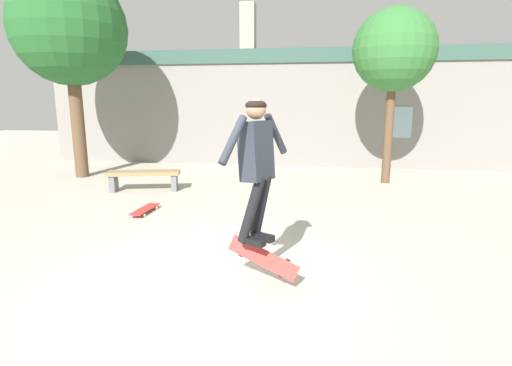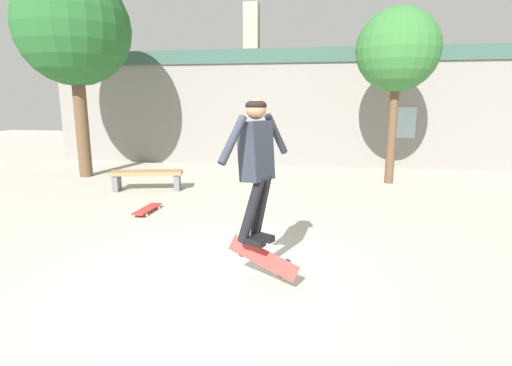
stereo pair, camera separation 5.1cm
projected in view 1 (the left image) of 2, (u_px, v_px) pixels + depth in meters
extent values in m
plane|color=#B2AD9E|center=(215.00, 282.00, 4.57)|extent=(40.00, 40.00, 0.00)
cube|color=gray|center=(285.00, 115.00, 12.37)|extent=(15.35, 0.40, 3.11)
cube|color=#335147|center=(286.00, 56.00, 12.01)|extent=(16.12, 0.52, 0.42)
cube|color=gray|center=(248.00, 26.00, 12.01)|extent=(0.44, 0.44, 1.33)
cube|color=#99B7C6|center=(400.00, 122.00, 11.66)|extent=(0.70, 0.02, 0.90)
cylinder|color=brown|center=(388.00, 133.00, 9.78)|extent=(0.21, 0.21, 2.46)
sphere|color=#337033|center=(394.00, 50.00, 9.37)|extent=(1.94, 1.94, 1.94)
cylinder|color=brown|center=(78.00, 126.00, 10.52)|extent=(0.34, 0.34, 2.74)
sphere|color=#235B28|center=(69.00, 28.00, 10.02)|extent=(2.85, 2.85, 2.85)
cube|color=#99754C|center=(144.00, 173.00, 9.05)|extent=(1.66, 0.81, 0.08)
cube|color=slate|center=(114.00, 183.00, 9.04)|extent=(0.21, 0.38, 0.37)
cube|color=slate|center=(174.00, 182.00, 9.16)|extent=(0.21, 0.38, 0.37)
cube|color=#282D38|center=(256.00, 151.00, 4.14)|extent=(0.39, 0.42, 0.63)
sphere|color=#A37556|center=(256.00, 109.00, 4.05)|extent=(0.28, 0.28, 0.21)
ellipsoid|color=black|center=(256.00, 105.00, 4.04)|extent=(0.30, 0.30, 0.12)
cylinder|color=black|center=(261.00, 207.00, 4.33)|extent=(0.30, 0.29, 0.75)
cube|color=black|center=(263.00, 237.00, 4.39)|extent=(0.28, 0.21, 0.07)
cylinder|color=black|center=(251.00, 210.00, 4.20)|extent=(0.35, 0.18, 0.75)
cube|color=black|center=(254.00, 241.00, 4.25)|extent=(0.28, 0.21, 0.07)
cylinder|color=#282D38|center=(276.00, 134.00, 4.41)|extent=(0.25, 0.39, 0.47)
cylinder|color=#282D38|center=(233.00, 140.00, 3.81)|extent=(0.25, 0.39, 0.47)
cube|color=red|center=(263.00, 258.00, 4.40)|extent=(0.82, 0.24, 0.44)
cylinder|color=black|center=(288.00, 260.00, 4.38)|extent=(0.06, 0.07, 0.05)
cylinder|color=black|center=(281.00, 276.00, 4.37)|extent=(0.06, 0.07, 0.05)
cylinder|color=black|center=(248.00, 240.00, 4.52)|extent=(0.06, 0.07, 0.05)
cylinder|color=black|center=(241.00, 256.00, 4.51)|extent=(0.06, 0.07, 0.05)
cube|color=red|center=(145.00, 209.00, 7.34)|extent=(0.24, 0.82, 0.02)
cylinder|color=silver|center=(145.00, 216.00, 7.08)|extent=(0.02, 0.05, 0.05)
cylinder|color=silver|center=(133.00, 215.00, 7.13)|extent=(0.02, 0.05, 0.05)
cylinder|color=silver|center=(157.00, 208.00, 7.57)|extent=(0.02, 0.05, 0.05)
cylinder|color=silver|center=(146.00, 208.00, 7.61)|extent=(0.02, 0.05, 0.05)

